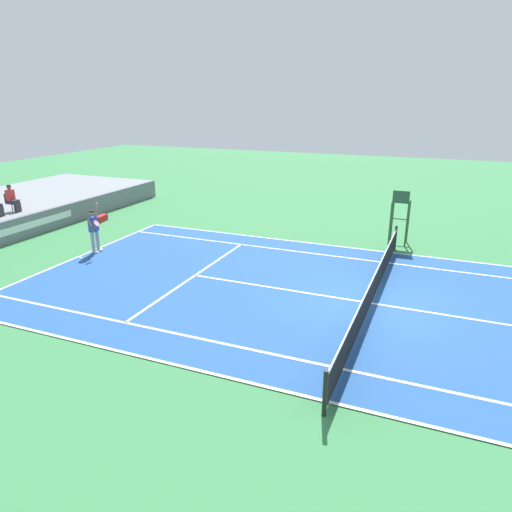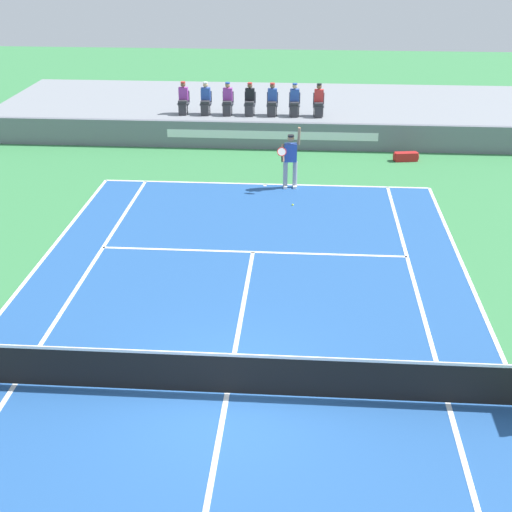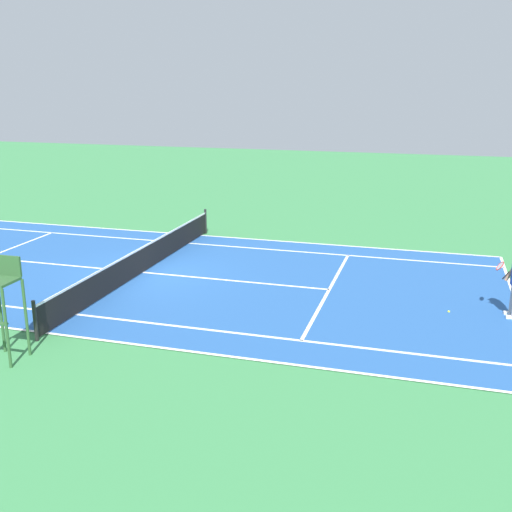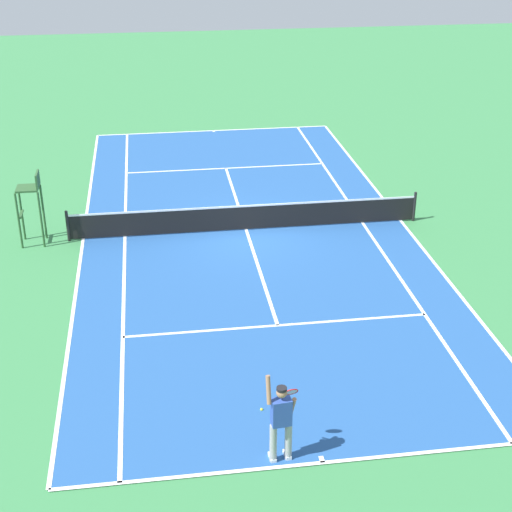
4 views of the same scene
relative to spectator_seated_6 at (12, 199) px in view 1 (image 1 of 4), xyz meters
name	(u,v)px [view 1 (image 1 of 4)]	position (x,y,z in m)	size (l,w,h in m)	color
ground_plane	(371,304)	(-1.79, -17.25, -1.66)	(80.00, 80.00, 0.00)	#387F47
court	(371,304)	(-1.79, -17.25, -1.65)	(11.08, 23.88, 0.03)	#235193
net	(373,289)	(-1.79, -17.25, -1.14)	(11.98, 0.10, 1.07)	black
barrier_wall	(1,234)	(-1.79, -1.11, -1.14)	(23.42, 0.25, 1.05)	slate
spectator_seated_6	(12,199)	(0.00, 0.00, 0.00)	(0.44, 0.60, 1.27)	#474C56
tennis_player	(94,230)	(-0.95, -5.61, -0.67)	(0.75, 0.68, 2.08)	#9E9EA3
tennis_ball	(131,255)	(-0.81, -7.27, -1.63)	(0.07, 0.07, 0.07)	#D1E533
umpire_chair	(400,210)	(5.20, -17.25, -0.11)	(0.77, 0.77, 2.44)	#2D562D
equipment_bag	(101,218)	(3.27, -2.31, -1.50)	(0.94, 0.46, 0.32)	red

